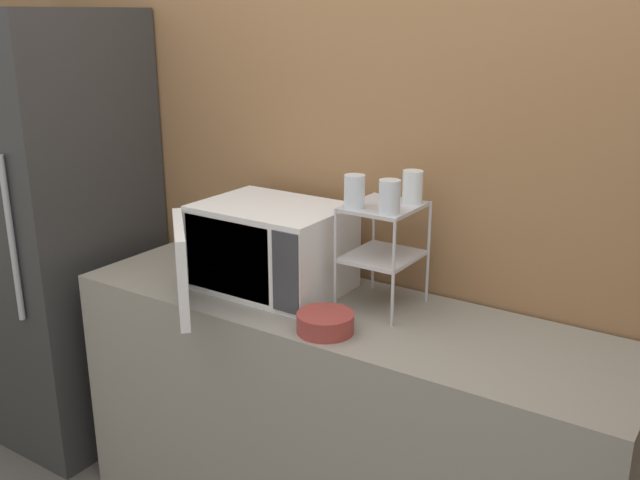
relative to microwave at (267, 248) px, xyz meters
The scene contains 9 objects.
wall_back 0.51m from the microwave, 46.06° to the left, with size 8.00×0.06×2.60m.
counter 0.66m from the microwave, ahead, with size 1.92×0.56×0.88m.
microwave is the anchor object (origin of this frame).
dish_rack 0.42m from the microwave, 12.02° to the left, with size 0.22×0.25×0.34m.
glass_front_left 0.42m from the microwave, ahead, with size 0.07×0.07×0.10m.
glass_back_right 0.55m from the microwave, 19.58° to the left, with size 0.07×0.07×0.10m.
glass_front_right 0.53m from the microwave, ahead, with size 0.07×0.07×0.10m.
bowl 0.43m from the microwave, 27.24° to the right, with size 0.17×0.17×0.06m.
refrigerator 1.10m from the microwave, behind, with size 0.66×0.67×1.83m.
Camera 1 is at (1.14, -1.55, 1.80)m, focal length 40.00 mm.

